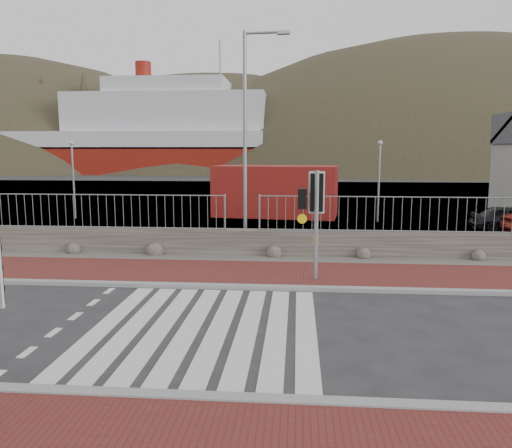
# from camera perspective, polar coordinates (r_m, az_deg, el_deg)

# --- Properties ---
(ground) EXTENTS (220.00, 220.00, 0.00)m
(ground) POSITION_cam_1_polar(r_m,az_deg,el_deg) (10.61, -5.92, -11.78)
(ground) COLOR #28282B
(ground) RESTS_ON ground
(sidewalk_far) EXTENTS (40.00, 3.00, 0.08)m
(sidewalk_far) POSITION_cam_1_polar(r_m,az_deg,el_deg) (14.85, -2.71, -5.65)
(sidewalk_far) COLOR maroon
(sidewalk_far) RESTS_ON ground
(kerb_near) EXTENTS (40.00, 0.25, 0.12)m
(kerb_near) POSITION_cam_1_polar(r_m,az_deg,el_deg) (7.91, -10.15, -18.87)
(kerb_near) COLOR gray
(kerb_near) RESTS_ON ground
(kerb_far) EXTENTS (40.00, 0.25, 0.12)m
(kerb_far) POSITION_cam_1_polar(r_m,az_deg,el_deg) (13.42, -3.55, -7.17)
(kerb_far) COLOR gray
(kerb_far) RESTS_ON ground
(zebra_crossing) EXTENTS (4.62, 5.60, 0.01)m
(zebra_crossing) POSITION_cam_1_polar(r_m,az_deg,el_deg) (10.61, -5.92, -11.75)
(zebra_crossing) COLOR silver
(zebra_crossing) RESTS_ON ground
(gravel_strip) EXTENTS (40.00, 1.50, 0.06)m
(gravel_strip) POSITION_cam_1_polar(r_m,az_deg,el_deg) (16.79, -1.83, -4.02)
(gravel_strip) COLOR #59544C
(gravel_strip) RESTS_ON ground
(stone_wall) EXTENTS (40.00, 0.60, 0.90)m
(stone_wall) POSITION_cam_1_polar(r_m,az_deg,el_deg) (17.48, -1.54, -2.11)
(stone_wall) COLOR #4A443D
(stone_wall) RESTS_ON ground
(railing) EXTENTS (18.07, 0.07, 1.22)m
(railing) POSITION_cam_1_polar(r_m,az_deg,el_deg) (17.13, -1.61, 2.31)
(railing) COLOR gray
(railing) RESTS_ON stone_wall
(quay) EXTENTS (120.00, 40.00, 0.50)m
(quay) POSITION_cam_1_polar(r_m,az_deg,el_deg) (37.90, 1.87, 2.96)
(quay) COLOR #4C4C4F
(quay) RESTS_ON ground
(water) EXTENTS (220.00, 50.00, 0.05)m
(water) POSITION_cam_1_polar(r_m,az_deg,el_deg) (72.80, 3.27, 5.62)
(water) COLOR #3F4C54
(water) RESTS_ON ground
(ferry) EXTENTS (50.00, 16.00, 20.00)m
(ferry) POSITION_cam_1_polar(r_m,az_deg,el_deg) (82.10, -14.31, 9.44)
(ferry) COLOR maroon
(ferry) RESTS_ON ground
(hills_backdrop) EXTENTS (254.00, 90.00, 100.00)m
(hills_backdrop) POSITION_cam_1_polar(r_m,az_deg,el_deg) (101.39, 7.37, -6.83)
(hills_backdrop) COLOR #2F311D
(hills_backdrop) RESTS_ON ground
(traffic_signal_far) EXTENTS (0.74, 0.27, 3.11)m
(traffic_signal_far) POSITION_cam_1_polar(r_m,az_deg,el_deg) (13.77, 6.76, 2.52)
(traffic_signal_far) COLOR gray
(traffic_signal_far) RESTS_ON ground
(streetlight) EXTENTS (1.64, 0.31, 7.73)m
(streetlight) POSITION_cam_1_polar(r_m,az_deg,el_deg) (17.96, -0.86, 10.68)
(streetlight) COLOR gray
(streetlight) RESTS_ON ground
(shipping_container) EXTENTS (6.98, 3.62, 2.78)m
(shipping_container) POSITION_cam_1_polar(r_m,az_deg,el_deg) (27.66, 2.25, 3.78)
(shipping_container) COLOR maroon
(shipping_container) RESTS_ON ground
(car_a) EXTENTS (3.58, 1.69, 1.18)m
(car_a) POSITION_cam_1_polar(r_m,az_deg,el_deg) (25.19, 27.18, 0.55)
(car_a) COLOR black
(car_a) RESTS_ON ground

